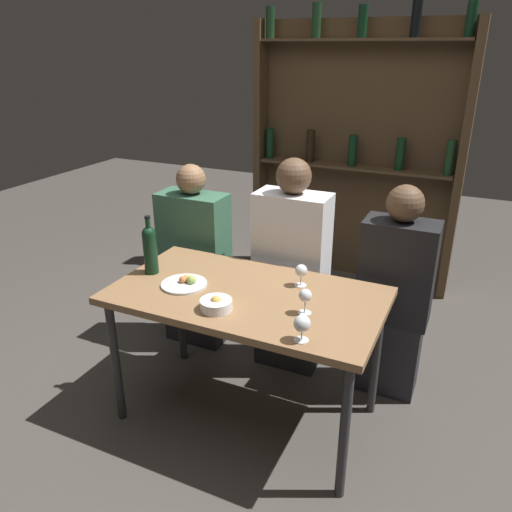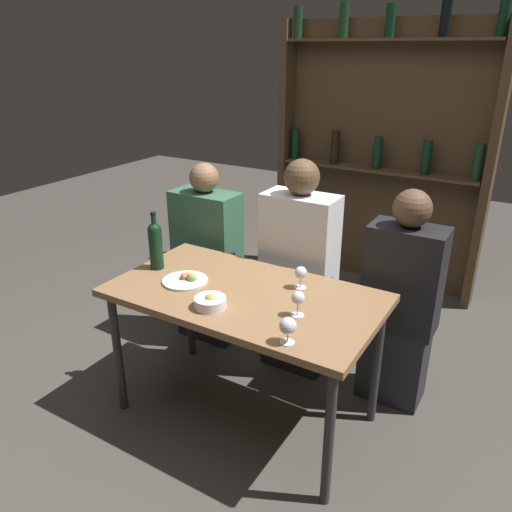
% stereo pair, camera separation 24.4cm
% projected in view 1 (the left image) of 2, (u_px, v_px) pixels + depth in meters
% --- Properties ---
extents(ground_plane, '(10.00, 10.00, 0.00)m').
position_uv_depth(ground_plane, '(248.00, 413.00, 2.69)').
color(ground_plane, '#47423D').
extents(dining_table, '(1.31, 0.73, 0.73)m').
position_uv_depth(dining_table, '(247.00, 305.00, 2.43)').
color(dining_table, olive).
rests_on(dining_table, ground_plane).
extents(wine_rack_wall, '(1.65, 0.21, 2.13)m').
position_uv_depth(wine_rack_wall, '(355.00, 149.00, 3.92)').
color(wine_rack_wall, '#4C3823').
rests_on(wine_rack_wall, ground_plane).
extents(wine_bottle, '(0.07, 0.07, 0.31)m').
position_uv_depth(wine_bottle, '(149.00, 248.00, 2.56)').
color(wine_bottle, black).
rests_on(wine_bottle, dining_table).
extents(wine_glass_0, '(0.06, 0.06, 0.12)m').
position_uv_depth(wine_glass_0, '(305.00, 297.00, 2.19)').
color(wine_glass_0, silver).
rests_on(wine_glass_0, dining_table).
extents(wine_glass_1, '(0.07, 0.07, 0.11)m').
position_uv_depth(wine_glass_1, '(302.00, 324.00, 1.99)').
color(wine_glass_1, silver).
rests_on(wine_glass_1, dining_table).
extents(wine_glass_2, '(0.06, 0.06, 0.11)m').
position_uv_depth(wine_glass_2, '(301.00, 271.00, 2.45)').
color(wine_glass_2, silver).
rests_on(wine_glass_2, dining_table).
extents(food_plate_0, '(0.23, 0.23, 0.05)m').
position_uv_depth(food_plate_0, '(185.00, 283.00, 2.48)').
color(food_plate_0, silver).
rests_on(food_plate_0, dining_table).
extents(snack_bowl, '(0.15, 0.15, 0.07)m').
position_uv_depth(snack_bowl, '(216.00, 304.00, 2.24)').
color(snack_bowl, white).
rests_on(snack_bowl, dining_table).
extents(seated_person_left, '(0.43, 0.22, 1.19)m').
position_uv_depth(seated_person_left, '(195.00, 263.00, 3.19)').
color(seated_person_left, '#26262B').
rests_on(seated_person_left, ground_plane).
extents(seated_person_center, '(0.42, 0.22, 1.28)m').
position_uv_depth(seated_person_center, '(291.00, 274.00, 2.91)').
color(seated_person_center, '#26262B').
rests_on(seated_person_center, ground_plane).
extents(seated_person_right, '(0.38, 0.22, 1.20)m').
position_uv_depth(seated_person_right, '(394.00, 300.00, 2.70)').
color(seated_person_right, '#26262B').
rests_on(seated_person_right, ground_plane).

